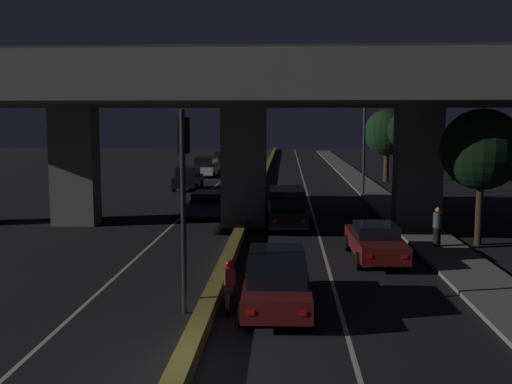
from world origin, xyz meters
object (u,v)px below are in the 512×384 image
(car_dark_blue_fourth_oncoming, at_px, (222,159))
(car_white_third_oncoming, at_px, (206,166))
(car_black_third, at_px, (287,208))
(car_dark_blue_lead_oncoming, at_px, (209,203))
(car_dark_red_lead, at_px, (277,280))
(pedestrian_on_sidewalk, at_px, (437,227))
(car_dark_red_second, at_px, (375,241))
(traffic_light_left_of_median, at_px, (184,176))
(street_lamp, at_px, (360,128))
(motorcycle_black_filtering_near, at_px, (230,288))
(car_black_second_oncoming, at_px, (188,178))

(car_dark_blue_fourth_oncoming, bearing_deg, car_white_third_oncoming, 0.40)
(car_black_third, height_order, car_dark_blue_lead_oncoming, car_black_third)
(car_dark_red_lead, xyz_separation_m, car_dark_blue_lead_oncoming, (-3.95, 15.97, -0.09))
(car_dark_blue_lead_oncoming, height_order, pedestrian_on_sidewalk, pedestrian_on_sidewalk)
(car_black_third, bearing_deg, car_dark_red_second, -155.01)
(pedestrian_on_sidewalk, bearing_deg, car_black_third, 143.94)
(traffic_light_left_of_median, bearing_deg, car_dark_red_lead, 10.89)
(street_lamp, relative_size, car_white_third_oncoming, 1.87)
(car_dark_blue_lead_oncoming, xyz_separation_m, pedestrian_on_sidewalk, (10.28, -8.01, 0.21))
(car_dark_red_lead, bearing_deg, car_dark_blue_fourth_oncoming, 6.86)
(car_dark_red_second, bearing_deg, car_dark_red_lead, 147.72)
(street_lamp, distance_m, car_white_third_oncoming, 18.70)
(car_dark_red_second, bearing_deg, pedestrian_on_sidewalk, -55.29)
(car_dark_red_lead, relative_size, motorcycle_black_filtering_near, 2.41)
(car_dark_red_lead, distance_m, pedestrian_on_sidewalk, 10.17)
(traffic_light_left_of_median, height_order, car_black_third, traffic_light_left_of_median)
(street_lamp, bearing_deg, motorcycle_black_filtering_near, -104.28)
(car_dark_red_second, xyz_separation_m, car_dark_blue_lead_oncoming, (-7.51, 10.03, -0.00))
(car_white_third_oncoming, height_order, pedestrian_on_sidewalk, car_white_third_oncoming)
(street_lamp, distance_m, car_dark_blue_fourth_oncoming, 28.40)
(street_lamp, xyz_separation_m, pedestrian_on_sidewalk, (1.05, -17.66, -3.76))
(car_white_third_oncoming, distance_m, motorcycle_black_filtering_near, 39.66)
(car_dark_red_lead, xyz_separation_m, car_white_third_oncoming, (-7.18, 39.07, 0.18))
(car_black_second_oncoming, height_order, car_dark_blue_fourth_oncoming, car_dark_blue_fourth_oncoming)
(car_dark_red_lead, distance_m, car_black_second_oncoming, 29.33)
(street_lamp, relative_size, car_black_third, 1.83)
(traffic_light_left_of_median, height_order, motorcycle_black_filtering_near, traffic_light_left_of_median)
(car_dark_red_lead, distance_m, car_white_third_oncoming, 39.73)
(car_black_third, relative_size, car_dark_blue_fourth_oncoming, 1.09)
(car_dark_red_lead, height_order, car_dark_blue_fourth_oncoming, car_dark_blue_fourth_oncoming)
(car_white_third_oncoming, relative_size, pedestrian_on_sidewalk, 2.68)
(street_lamp, bearing_deg, car_white_third_oncoming, 132.80)
(traffic_light_left_of_median, bearing_deg, car_black_third, 77.92)
(car_dark_blue_lead_oncoming, bearing_deg, motorcycle_black_filtering_near, 11.22)
(traffic_light_left_of_median, bearing_deg, car_dark_red_second, 46.87)
(street_lamp, xyz_separation_m, motorcycle_black_filtering_near, (-6.56, -25.77, -4.09))
(car_dark_red_lead, height_order, car_white_third_oncoming, car_white_third_oncoming)
(car_dark_red_lead, height_order, car_dark_red_second, car_dark_red_lead)
(street_lamp, bearing_deg, pedestrian_on_sidewalk, -86.61)
(car_dark_blue_lead_oncoming, distance_m, car_dark_blue_fourth_oncoming, 35.14)
(car_black_third, distance_m, car_white_third_oncoming, 27.74)
(car_dark_red_lead, xyz_separation_m, pedestrian_on_sidewalk, (6.32, 7.97, 0.11))
(car_black_second_oncoming, bearing_deg, street_lamp, 77.58)
(traffic_light_left_of_median, height_order, car_white_third_oncoming, traffic_light_left_of_median)
(car_dark_red_lead, relative_size, car_dark_blue_fourth_oncoming, 1.19)
(car_dark_red_second, height_order, car_white_third_oncoming, car_white_third_oncoming)
(car_dark_red_second, bearing_deg, traffic_light_left_of_median, 135.46)
(car_black_third, xyz_separation_m, car_dark_blue_fourth_oncoming, (-7.24, 38.62, -0.13))
(pedestrian_on_sidewalk, bearing_deg, car_white_third_oncoming, 113.46)
(car_black_second_oncoming, relative_size, car_dark_blue_fourth_oncoming, 1.05)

